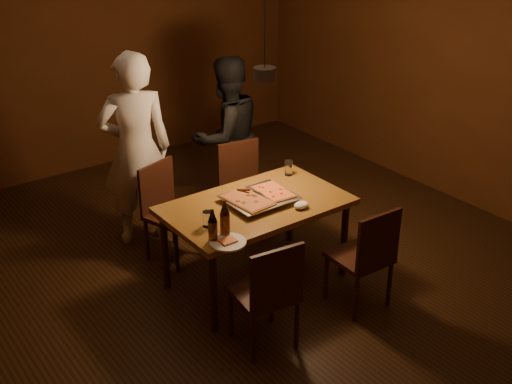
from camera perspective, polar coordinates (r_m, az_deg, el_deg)
room_shell at (r=5.29m, az=0.74°, el=6.81°), size 6.00×6.00×6.00m
dining_table at (r=5.29m, az=0.00°, el=-1.70°), size 1.50×0.90×0.75m
chair_far_left at (r=5.80m, az=-8.00°, el=-0.94°), size 0.53×0.53×0.49m
chair_far_right at (r=6.19m, az=-1.16°, el=1.09°), size 0.49×0.49×0.49m
chair_near_left at (r=4.59m, az=1.19°, el=-8.41°), size 0.47×0.47×0.49m
chair_near_right at (r=5.09m, az=9.90°, el=-5.10°), size 0.44×0.44×0.49m
pizza_tray at (r=5.27m, az=0.29°, el=-0.64°), size 0.55×0.46×0.05m
pizza_meat at (r=5.18m, az=-0.76°, el=-0.71°), size 0.30×0.44×0.02m
pizza_cheese at (r=5.32m, az=1.55°, el=0.05°), size 0.25×0.38×0.02m
spatula at (r=5.27m, az=0.05°, el=-0.19°), size 0.19×0.25×0.04m
beer_bottle_a at (r=4.65m, az=-3.87°, el=-3.02°), size 0.07×0.07×0.26m
beer_bottle_b at (r=4.72m, az=-2.79°, el=-2.39°), size 0.07×0.07×0.28m
water_glass_left at (r=4.89m, az=-4.31°, el=-2.41°), size 0.08×0.08×0.12m
water_glass_right at (r=5.75m, az=2.90°, el=2.15°), size 0.07×0.07×0.14m
plate_slice at (r=4.68m, az=-2.52°, el=-4.48°), size 0.27×0.27×0.03m
napkin at (r=5.18m, az=4.06°, el=-1.17°), size 0.13×0.10×0.05m
diner_white at (r=5.97m, az=-10.63°, el=3.69°), size 0.77×0.62×1.84m
diner_dark at (r=6.47m, az=-2.60°, el=4.90°), size 0.83×0.66×1.64m
pendant_lamp at (r=5.18m, az=0.77°, el=10.59°), size 0.18×0.18×1.10m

